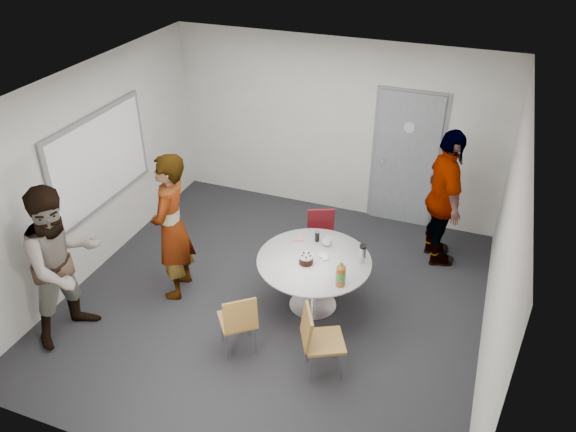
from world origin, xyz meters
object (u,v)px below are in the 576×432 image
at_px(table, 316,267).
at_px(chair_near_left, 239,319).
at_px(whiteboard, 100,160).
at_px(chair_near_right, 317,336).
at_px(chair_far, 321,232).
at_px(door, 406,160).
at_px(person_right, 444,199).
at_px(person_main, 172,227).
at_px(person_left, 63,264).

xyz_separation_m(table, chair_near_left, (-0.54, -1.03, -0.13)).
distance_m(whiteboard, chair_near_right, 3.63).
height_order(chair_near_left, chair_far, chair_near_left).
height_order(door, whiteboard, door).
relative_size(chair_far, person_right, 0.41).
distance_m(whiteboard, table, 3.10).
xyz_separation_m(door, chair_near_left, (-1.11, -3.43, -0.54)).
relative_size(chair_near_left, chair_far, 1.02).
relative_size(chair_near_left, person_main, 0.42).
bearing_deg(table, chair_near_left, -117.62).
bearing_deg(whiteboard, person_main, -18.72).
xyz_separation_m(whiteboard, person_main, (1.24, -0.42, -0.49)).
height_order(table, person_right, person_right).
distance_m(table, chair_near_left, 1.17).
relative_size(person_main, person_right, 1.00).
relative_size(door, person_right, 1.10).
xyz_separation_m(chair_near_left, chair_near_right, (0.87, 0.03, 0.02)).
bearing_deg(person_left, person_right, -33.92).
bearing_deg(chair_near_left, door, 33.75).
relative_size(whiteboard, person_main, 0.99).
distance_m(chair_far, person_main, 2.01).
distance_m(chair_near_left, person_right, 3.17).
distance_m(person_left, person_right, 4.72).
distance_m(door, person_left, 4.84).
relative_size(table, person_right, 0.71).
xyz_separation_m(door, chair_near_right, (-0.24, -3.40, -0.51)).
xyz_separation_m(chair_near_left, person_right, (1.78, 2.58, 0.47)).
bearing_deg(chair_near_right, table, 171.48).
distance_m(table, person_left, 2.84).
distance_m(chair_far, person_right, 1.67).
xyz_separation_m(whiteboard, person_right, (4.23, 1.43, -0.49)).
distance_m(door, chair_far, 1.76).
bearing_deg(chair_near_right, person_left, -109.87).
xyz_separation_m(door, person_main, (-2.32, -2.70, -0.07)).
bearing_deg(table, person_left, -151.23).
bearing_deg(person_right, person_left, 106.33).
height_order(chair_far, person_main, person_main).
height_order(table, chair_far, table).
distance_m(whiteboard, person_main, 1.40).
distance_m(table, chair_far, 0.97).
xyz_separation_m(whiteboard, person_left, (0.51, -1.48, -0.50)).
xyz_separation_m(chair_near_right, person_left, (-2.81, -0.36, 0.44)).
xyz_separation_m(table, chair_far, (-0.23, 0.94, -0.14)).
bearing_deg(whiteboard, person_right, 18.74).
xyz_separation_m(whiteboard, chair_far, (2.75, 0.81, -0.97)).
bearing_deg(whiteboard, door, 32.66).
relative_size(whiteboard, chair_near_right, 2.25).
distance_m(person_main, person_right, 3.52).
height_order(chair_near_right, person_right, person_right).
bearing_deg(chair_near_left, table, 24.10).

